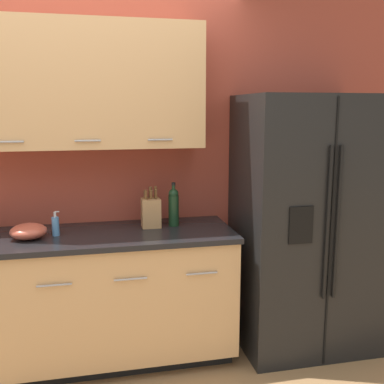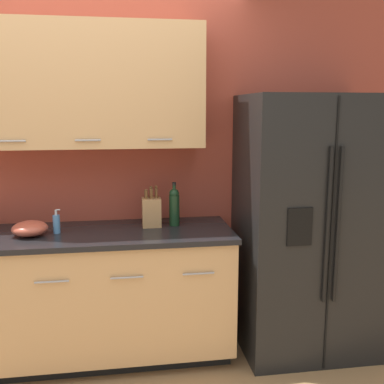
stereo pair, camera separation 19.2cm
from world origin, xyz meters
name	(u,v)px [view 1 (the left image)]	position (x,y,z in m)	size (l,w,h in m)	color
wall_back	(72,150)	(0.03, 1.00, 1.43)	(10.00, 0.39, 2.60)	#993D2D
counter_unit	(94,298)	(0.15, 0.70, 0.46)	(1.87, 0.64, 0.91)	black
refrigerator	(305,224)	(1.65, 0.66, 0.90)	(0.94, 0.73, 1.81)	black
knife_block	(151,212)	(0.55, 0.79, 1.02)	(0.13, 0.12, 0.28)	#A87A4C
wine_bottle	(174,206)	(0.71, 0.79, 1.05)	(0.07, 0.07, 0.31)	black
soap_dispenser	(56,226)	(-0.08, 0.70, 0.97)	(0.05, 0.05, 0.16)	#4C7FB2
mixing_bowl	(28,231)	(-0.24, 0.66, 0.96)	(0.22, 0.22, 0.10)	#B24C38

